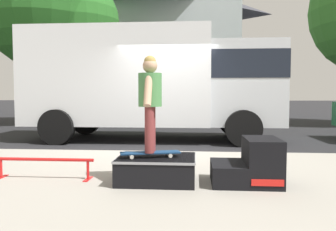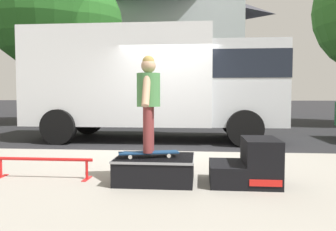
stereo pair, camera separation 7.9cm
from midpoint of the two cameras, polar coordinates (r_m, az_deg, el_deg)
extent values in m
plane|color=black|center=(7.56, -0.92, -6.19)|extent=(140.00, 140.00, 0.00)
cube|color=gray|center=(4.64, -4.56, -11.64)|extent=(50.00, 5.00, 0.12)
cube|color=black|center=(4.60, -2.37, -8.86)|extent=(1.00, 0.79, 0.33)
cube|color=gray|center=(4.57, -2.38, -7.00)|extent=(1.02, 0.81, 0.03)
cube|color=black|center=(4.59, 9.41, -9.36)|extent=(0.43, 0.74, 0.27)
cube|color=black|center=(4.61, 14.83, -7.31)|extent=(0.43, 0.74, 0.59)
cube|color=red|center=(4.29, 15.69, -10.71)|extent=(0.38, 0.01, 0.08)
cylinder|color=red|center=(5.03, -20.33, -6.85)|extent=(1.39, 0.04, 0.04)
cylinder|color=red|center=(5.34, -26.34, -7.85)|extent=(0.04, 0.04, 0.27)
cube|color=red|center=(5.37, -26.31, -9.18)|extent=(0.06, 0.28, 0.01)
cylinder|color=red|center=(4.84, -13.61, -8.75)|extent=(0.04, 0.04, 0.27)
cube|color=red|center=(4.86, -13.59, -10.21)|extent=(0.06, 0.28, 0.01)
cube|color=navy|center=(4.51, -3.46, -6.16)|extent=(0.81, 0.40, 0.02)
cylinder|color=silver|center=(4.65, -0.54, -6.30)|extent=(0.06, 0.04, 0.05)
cylinder|color=silver|center=(4.47, -0.12, -6.69)|extent=(0.06, 0.04, 0.05)
cylinder|color=silver|center=(4.58, -6.73, -6.46)|extent=(0.06, 0.04, 0.05)
cylinder|color=silver|center=(4.41, -6.55, -6.86)|extent=(0.06, 0.04, 0.05)
cylinder|color=brown|center=(4.55, -3.34, -2.21)|extent=(0.12, 0.12, 0.59)
cylinder|color=brown|center=(4.40, -3.62, -2.41)|extent=(0.12, 0.12, 0.59)
cylinder|color=#4C8C4C|center=(4.45, -3.50, 4.26)|extent=(0.30, 0.30, 0.43)
cylinder|color=tan|center=(4.64, -3.17, 4.08)|extent=(0.09, 0.26, 0.41)
cylinder|color=tan|center=(4.26, -3.86, 4.13)|extent=(0.09, 0.26, 0.41)
sphere|color=tan|center=(4.47, -3.52, 8.23)|extent=(0.19, 0.19, 0.19)
sphere|color=tan|center=(4.47, -3.52, 8.90)|extent=(0.16, 0.16, 0.16)
cube|color=white|center=(9.87, -8.14, 6.23)|extent=(5.00, 2.35, 2.60)
cube|color=silver|center=(9.71, 12.23, 5.05)|extent=(1.90, 2.16, 2.20)
cube|color=black|center=(9.73, 12.27, 7.90)|extent=(1.92, 2.19, 0.70)
cylinder|color=black|center=(10.88, 10.53, -0.91)|extent=(0.90, 0.28, 0.90)
cylinder|color=black|center=(8.56, 12.16, -2.10)|extent=(0.90, 0.28, 0.90)
cylinder|color=black|center=(11.40, -13.64, -0.75)|extent=(0.90, 0.28, 0.90)
cylinder|color=black|center=(9.20, -18.22, -1.81)|extent=(0.90, 0.28, 0.90)
cylinder|color=brown|center=(15.63, -19.78, 4.64)|extent=(0.56, 0.56, 3.29)
sphere|color=#286623|center=(16.07, -20.04, 16.73)|extent=(5.30, 5.30, 5.30)
sphere|color=#286623|center=(15.39, -14.87, 14.90)|extent=(3.45, 3.45, 3.45)
cube|color=silver|center=(21.16, -1.66, 8.15)|extent=(9.00, 7.50, 6.00)
cube|color=#B2ADA3|center=(17.12, -3.11, 3.90)|extent=(9.00, 0.50, 2.80)
camera|label=1|loc=(0.04, -90.38, -0.02)|focal=36.75mm
camera|label=2|loc=(0.04, 89.62, 0.02)|focal=36.75mm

